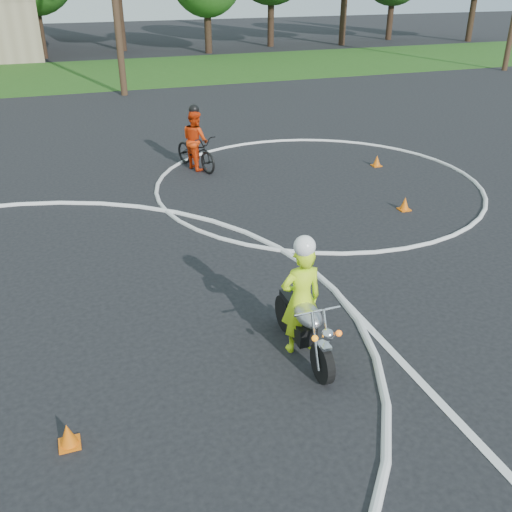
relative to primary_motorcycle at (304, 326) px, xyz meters
name	(u,v)px	position (x,y,z in m)	size (l,w,h in m)	color
grass_strip	(5,79)	(-4.80, 25.41, -0.46)	(120.00, 10.00, 0.02)	#1E4714
course_markings	(92,291)	(-2.63, 2.76, -0.46)	(19.05, 19.05, 0.12)	silver
primary_motorcycle	(304,326)	(0.00, 0.00, 0.00)	(0.64, 1.82, 0.96)	black
rider_primary_grp	(301,297)	(0.00, 0.13, 0.39)	(0.59, 0.39, 1.78)	#CFFF1A
rider_second_grp	(196,146)	(0.64, 8.61, 0.14)	(1.16, 1.89, 1.72)	black
traffic_cones	(290,293)	(0.38, 1.41, -0.33)	(16.63, 13.81, 0.30)	orange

